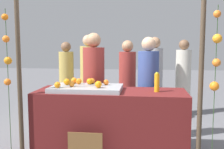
{
  "coord_description": "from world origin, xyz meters",
  "views": [
    {
      "loc": [
        0.45,
        -3.54,
        1.5
      ],
      "look_at": [
        0.0,
        0.15,
        1.07
      ],
      "focal_mm": 43.6,
      "sensor_mm": 36.0,
      "label": 1
    }
  ],
  "objects": [
    {
      "name": "orange_2",
      "position": [
        -0.46,
        0.13,
        0.97
      ],
      "size": [
        0.08,
        0.08,
        0.08
      ],
      "primitive_type": "sphere",
      "color": "orange",
      "rests_on": "orange_tray"
    },
    {
      "name": "crowd_person_4",
      "position": [
        -1.19,
        1.99,
        0.71
      ],
      "size": [
        0.31,
        0.31,
        1.53
      ],
      "color": "tan",
      "rests_on": "ground_plane"
    },
    {
      "name": "juice_bottle",
      "position": [
        0.61,
        -0.01,
        0.99
      ],
      "size": [
        0.07,
        0.07,
        0.26
      ],
      "color": "orange",
      "rests_on": "stall_counter"
    },
    {
      "name": "canopy_post_left",
      "position": [
        -1.08,
        -0.4,
        1.06
      ],
      "size": [
        0.06,
        0.06,
        2.12
      ],
      "primitive_type": "cylinder",
      "color": "#473828",
      "rests_on": "ground_plane"
    },
    {
      "name": "orange_8",
      "position": [
        -0.14,
        -0.15,
        0.97
      ],
      "size": [
        0.09,
        0.09,
        0.09
      ],
      "primitive_type": "sphere",
      "color": "orange",
      "rests_on": "orange_tray"
    },
    {
      "name": "garland_strand_right",
      "position": [
        1.22,
        -0.44,
        1.35
      ],
      "size": [
        0.11,
        0.11,
        1.91
      ],
      "color": "#2D4C23",
      "rests_on": "ground_plane"
    },
    {
      "name": "crowd_person_1",
      "position": [
        -0.67,
        1.8,
        0.77
      ],
      "size": [
        0.33,
        0.33,
        1.66
      ],
      "color": "tan",
      "rests_on": "ground_plane"
    },
    {
      "name": "crowd_person_0",
      "position": [
        0.13,
        1.44,
        0.72
      ],
      "size": [
        0.31,
        0.31,
        1.55
      ],
      "color": "maroon",
      "rests_on": "ground_plane"
    },
    {
      "name": "orange_4",
      "position": [
        -0.61,
        0.03,
        0.97
      ],
      "size": [
        0.09,
        0.09,
        0.09
      ],
      "primitive_type": "sphere",
      "color": "orange",
      "rests_on": "orange_tray"
    },
    {
      "name": "orange_5",
      "position": [
        -0.66,
        -0.22,
        0.97
      ],
      "size": [
        0.08,
        0.08,
        0.08
      ],
      "primitive_type": "sphere",
      "color": "orange",
      "rests_on": "orange_tray"
    },
    {
      "name": "orange_1",
      "position": [
        -0.08,
        0.1,
        0.97
      ],
      "size": [
        0.08,
        0.08,
        0.08
      ],
      "primitive_type": "sphere",
      "color": "orange",
      "rests_on": "orange_tray"
    },
    {
      "name": "vendor_right",
      "position": [
        0.5,
        0.62,
        0.74
      ],
      "size": [
        0.32,
        0.32,
        1.59
      ],
      "color": "#384C8C",
      "rests_on": "ground_plane"
    },
    {
      "name": "orange_6",
      "position": [
        -0.5,
        -0.11,
        0.96
      ],
      "size": [
        0.07,
        0.07,
        0.07
      ],
      "primitive_type": "sphere",
      "color": "orange",
      "rests_on": "orange_tray"
    },
    {
      "name": "orange_0",
      "position": [
        -0.31,
        0.13,
        0.97
      ],
      "size": [
        0.08,
        0.08,
        0.08
      ],
      "primitive_type": "sphere",
      "color": "orange",
      "rests_on": "orange_tray"
    },
    {
      "name": "crowd_person_3",
      "position": [
        0.64,
        1.89,
        0.75
      ],
      "size": [
        0.32,
        0.32,
        1.62
      ],
      "color": "#99999E",
      "rests_on": "ground_plane"
    },
    {
      "name": "vendor_left",
      "position": [
        -0.34,
        0.58,
        0.77
      ],
      "size": [
        0.33,
        0.33,
        1.66
      ],
      "color": "maroon",
      "rests_on": "ground_plane"
    },
    {
      "name": "crowd_person_2",
      "position": [
        1.25,
        2.25,
        0.73
      ],
      "size": [
        0.32,
        0.32,
        1.57
      ],
      "color": "beige",
      "rests_on": "ground_plane"
    },
    {
      "name": "canopy_post_right",
      "position": [
        1.08,
        -0.4,
        1.06
      ],
      "size": [
        0.06,
        0.06,
        2.12
      ],
      "primitive_type": "cylinder",
      "color": "#473828",
      "rests_on": "ground_plane"
    },
    {
      "name": "orange_7",
      "position": [
        -0.29,
        0.2,
        0.97
      ],
      "size": [
        0.08,
        0.08,
        0.08
      ],
      "primitive_type": "sphere",
      "color": "orange",
      "rests_on": "orange_tray"
    },
    {
      "name": "orange_3",
      "position": [
        -0.55,
        0.18,
        0.97
      ],
      "size": [
        0.09,
        0.09,
        0.09
      ],
      "primitive_type": "sphere",
      "color": "orange",
      "rests_on": "orange_tray"
    },
    {
      "name": "garland_strand_left",
      "position": [
        -1.22,
        -0.41,
        1.37
      ],
      "size": [
        0.11,
        0.1,
        1.91
      ],
      "color": "#2D4C23",
      "rests_on": "ground_plane"
    },
    {
      "name": "stall_counter",
      "position": [
        0.0,
        0.0,
        0.43
      ],
      "size": [
        2.0,
        0.72,
        0.87
      ],
      "primitive_type": "cube",
      "color": "#5B1919",
      "rests_on": "ground_plane"
    },
    {
      "name": "orange_tray",
      "position": [
        -0.32,
        -0.03,
        0.9
      ],
      "size": [
        0.93,
        0.59,
        0.06
      ],
      "primitive_type": "cube",
      "color": "#9EA0A5",
      "rests_on": "stall_counter"
    }
  ]
}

